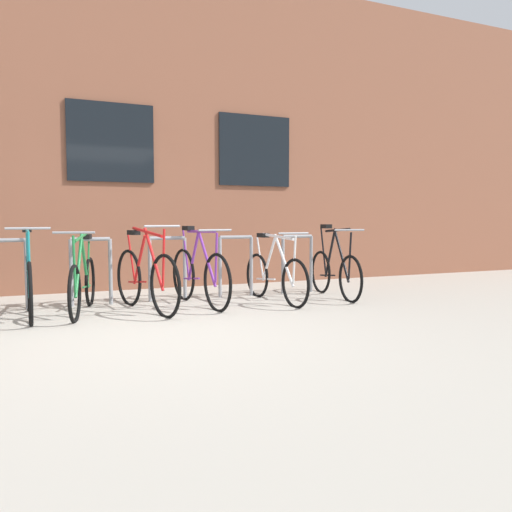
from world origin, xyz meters
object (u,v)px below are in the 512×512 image
Objects in this scene: bicycle_black at (335,271)px; bicycle_green at (83,282)px; bicycle_white at (275,275)px; bicycle_purple at (199,275)px; bicycle_red at (146,278)px; bicycle_teal at (29,283)px.

bicycle_green is at bearing 178.49° from bicycle_black.
bicycle_green reaches higher than bicycle_white.
bicycle_purple is 1.01× the size of bicycle_red.
bicycle_teal reaches higher than bicycle_green.
bicycle_red reaches higher than bicycle_teal.
bicycle_green is (-1.44, -0.00, -0.03)m from bicycle_purple.
bicycle_red is (-1.75, -0.01, 0.04)m from bicycle_white.
bicycle_black is 2.72m from bicycle_red.
bicycle_white is (-0.98, -0.05, -0.01)m from bicycle_black.
bicycle_red is at bearing -179.72° from bicycle_white.
bicycle_green is 2.47m from bicycle_white.
bicycle_red is at bearing -178.81° from bicycle_black.
bicycle_purple is 1.04× the size of bicycle_green.
bicycle_green is 1.00× the size of bicycle_white.
bicycle_purple is (-2.00, 0.10, 0.02)m from bicycle_black.
bicycle_red is (0.72, -0.15, 0.04)m from bicycle_green.
bicycle_teal is at bearing 178.08° from bicycle_white.
bicycle_purple is 1.06× the size of bicycle_teal.
bicycle_teal reaches higher than bicycle_white.
bicycle_white is 0.97× the size of bicycle_red.
bicycle_black is at bearing -0.77° from bicycle_teal.
bicycle_teal is at bearing -178.82° from bicycle_purple.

